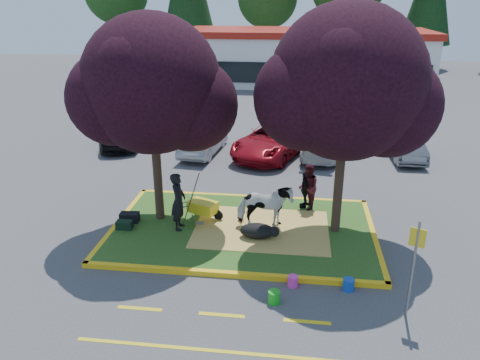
# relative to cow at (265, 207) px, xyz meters

# --- Properties ---
(ground) EXTENTS (90.00, 90.00, 0.00)m
(ground) POSITION_rel_cow_xyz_m (-0.68, -0.10, -0.87)
(ground) COLOR #424244
(ground) RESTS_ON ground
(median_island) EXTENTS (8.00, 5.00, 0.15)m
(median_island) POSITION_rel_cow_xyz_m (-0.68, -0.10, -0.80)
(median_island) COLOR #204917
(median_island) RESTS_ON ground
(curb_near) EXTENTS (8.30, 0.16, 0.15)m
(curb_near) POSITION_rel_cow_xyz_m (-0.68, -2.68, -0.80)
(curb_near) COLOR yellow
(curb_near) RESTS_ON ground
(curb_far) EXTENTS (8.30, 0.16, 0.15)m
(curb_far) POSITION_rel_cow_xyz_m (-0.68, 2.48, -0.80)
(curb_far) COLOR yellow
(curb_far) RESTS_ON ground
(curb_left) EXTENTS (0.16, 5.30, 0.15)m
(curb_left) POSITION_rel_cow_xyz_m (-4.76, -0.10, -0.80)
(curb_left) COLOR yellow
(curb_left) RESTS_ON ground
(curb_right) EXTENTS (0.16, 5.30, 0.15)m
(curb_right) POSITION_rel_cow_xyz_m (3.40, -0.10, -0.80)
(curb_right) COLOR yellow
(curb_right) RESTS_ON ground
(straw_bedding) EXTENTS (4.20, 3.00, 0.01)m
(straw_bedding) POSITION_rel_cow_xyz_m (-0.08, -0.10, -0.72)
(straw_bedding) COLOR #E2C55D
(straw_bedding) RESTS_ON median_island
(tree_purple_left) EXTENTS (5.06, 4.20, 6.51)m
(tree_purple_left) POSITION_rel_cow_xyz_m (-3.46, 0.28, 3.49)
(tree_purple_left) COLOR black
(tree_purple_left) RESTS_ON median_island
(tree_purple_right) EXTENTS (5.30, 4.40, 6.82)m
(tree_purple_right) POSITION_rel_cow_xyz_m (2.24, 0.08, 3.69)
(tree_purple_right) COLOR black
(tree_purple_right) RESTS_ON median_island
(fire_lane_stripe_a) EXTENTS (1.10, 0.12, 0.01)m
(fire_lane_stripe_a) POSITION_rel_cow_xyz_m (-2.68, -4.30, -0.87)
(fire_lane_stripe_a) COLOR yellow
(fire_lane_stripe_a) RESTS_ON ground
(fire_lane_stripe_b) EXTENTS (1.10, 0.12, 0.01)m
(fire_lane_stripe_b) POSITION_rel_cow_xyz_m (-0.68, -4.30, -0.87)
(fire_lane_stripe_b) COLOR yellow
(fire_lane_stripe_b) RESTS_ON ground
(fire_lane_stripe_c) EXTENTS (1.10, 0.12, 0.01)m
(fire_lane_stripe_c) POSITION_rel_cow_xyz_m (1.32, -4.30, -0.87)
(fire_lane_stripe_c) COLOR yellow
(fire_lane_stripe_c) RESTS_ON ground
(fire_lane_long) EXTENTS (6.00, 0.10, 0.01)m
(fire_lane_long) POSITION_rel_cow_xyz_m (-0.68, -5.50, -0.87)
(fire_lane_long) COLOR yellow
(fire_lane_long) RESTS_ON ground
(retail_building) EXTENTS (20.40, 8.40, 4.40)m
(retail_building) POSITION_rel_cow_xyz_m (1.32, 27.89, 1.38)
(retail_building) COLOR silver
(retail_building) RESTS_ON ground
(cow) EXTENTS (1.82, 1.06, 1.45)m
(cow) POSITION_rel_cow_xyz_m (0.00, 0.00, 0.00)
(cow) COLOR silver
(cow) RESTS_ON median_island
(calf) EXTENTS (1.19, 0.90, 0.46)m
(calf) POSITION_rel_cow_xyz_m (-0.16, -0.69, -0.49)
(calf) COLOR black
(calf) RESTS_ON median_island
(handler) EXTENTS (0.48, 0.70, 1.85)m
(handler) POSITION_rel_cow_xyz_m (-2.66, -0.36, 0.20)
(handler) COLOR black
(handler) RESTS_ON median_island
(visitor_a) EXTENTS (0.71, 0.85, 1.59)m
(visitor_a) POSITION_rel_cow_xyz_m (1.37, 1.62, 0.07)
(visitor_a) COLOR #3F121D
(visitor_a) RESTS_ON median_island
(visitor_b) EXTENTS (0.34, 0.77, 1.29)m
(visitor_b) POSITION_rel_cow_xyz_m (1.26, 1.76, -0.08)
(visitor_b) COLOR black
(visitor_b) RESTS_ON median_island
(wheelbarrow) EXTENTS (1.64, 0.87, 0.63)m
(wheelbarrow) POSITION_rel_cow_xyz_m (-2.04, 0.37, -0.29)
(wheelbarrow) COLOR black
(wheelbarrow) RESTS_ON median_island
(gear_bag_dark) EXTENTS (0.63, 0.38, 0.31)m
(gear_bag_dark) POSITION_rel_cow_xyz_m (-4.38, -0.12, -0.57)
(gear_bag_dark) COLOR black
(gear_bag_dark) RESTS_ON median_island
(gear_bag_green) EXTENTS (0.50, 0.32, 0.26)m
(gear_bag_green) POSITION_rel_cow_xyz_m (-4.38, -0.61, -0.59)
(gear_bag_green) COLOR black
(gear_bag_green) RESTS_ON median_island
(sign_post) EXTENTS (0.33, 0.17, 2.47)m
(sign_post) POSITION_rel_cow_xyz_m (3.62, -3.79, 0.65)
(sign_post) COLOR slate
(sign_post) RESTS_ON ground
(bucket_green) EXTENTS (0.39, 0.39, 0.32)m
(bucket_green) POSITION_rel_cow_xyz_m (0.52, -3.67, -0.71)
(bucket_green) COLOR #19A61C
(bucket_green) RESTS_ON ground
(bucket_pink) EXTENTS (0.36, 0.36, 0.29)m
(bucket_pink) POSITION_rel_cow_xyz_m (0.96, -2.90, -0.73)
(bucket_pink) COLOR #FF38B5
(bucket_pink) RESTS_ON ground
(bucket_blue) EXTENTS (0.33, 0.33, 0.32)m
(bucket_blue) POSITION_rel_cow_xyz_m (2.37, -2.90, -0.72)
(bucket_blue) COLOR #1647B5
(bucket_blue) RESTS_ON ground
(car_black) EXTENTS (3.31, 4.79, 1.51)m
(car_black) POSITION_rel_cow_xyz_m (-8.00, 8.45, -0.12)
(car_black) COLOR black
(car_black) RESTS_ON ground
(car_silver) EXTENTS (1.81, 4.08, 1.30)m
(car_silver) POSITION_rel_cow_xyz_m (-3.47, 7.63, -0.22)
(car_silver) COLOR gray
(car_silver) RESTS_ON ground
(car_red) EXTENTS (4.23, 5.86, 1.48)m
(car_red) POSITION_rel_cow_xyz_m (-0.15, 7.79, -0.13)
(car_red) COLOR maroon
(car_red) RESTS_ON ground
(car_white) EXTENTS (2.38, 4.38, 1.20)m
(car_white) POSITION_rel_cow_xyz_m (2.15, 7.87, -0.27)
(car_white) COLOR silver
(car_white) RESTS_ON ground
(car_grey) EXTENTS (1.34, 3.76, 1.23)m
(car_grey) POSITION_rel_cow_xyz_m (5.91, 8.13, -0.26)
(car_grey) COLOR #53555A
(car_grey) RESTS_ON ground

